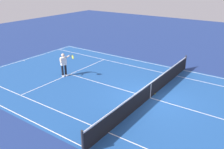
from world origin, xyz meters
TOP-DOWN VIEW (x-y plane):
  - ground_plane at (0.00, 0.00)m, footprint 60.00×60.00m
  - court_slab at (0.00, 0.00)m, footprint 24.20×11.40m
  - court_line_markings at (0.00, 0.00)m, footprint 23.85×11.05m
  - tennis_net at (0.00, 0.00)m, footprint 0.10×11.70m
  - tennis_player_near at (6.45, 0.45)m, footprint 1.17×0.74m
  - tennis_ball at (-0.04, -0.55)m, footprint 0.07×0.07m

SIDE VIEW (x-z plane):
  - ground_plane at x=0.00m, z-range 0.00..0.00m
  - court_slab at x=0.00m, z-range 0.00..0.00m
  - court_line_markings at x=0.00m, z-range 0.00..0.01m
  - tennis_ball at x=-0.04m, z-range 0.00..0.07m
  - tennis_net at x=0.00m, z-range -0.05..1.03m
  - tennis_player_near at x=6.45m, z-range 0.08..1.78m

